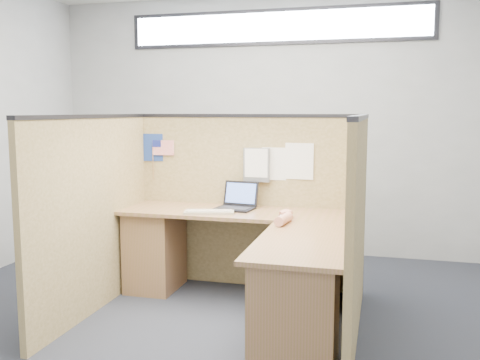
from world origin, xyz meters
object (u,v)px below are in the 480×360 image
(mouse, at_px, (286,216))
(l_desk, at_px, (247,265))
(laptop, at_px, (236,202))
(keyboard, at_px, (209,212))

(mouse, bearing_deg, l_desk, -144.28)
(l_desk, height_order, laptop, laptop)
(l_desk, height_order, keyboard, keyboard)
(laptop, xyz_separation_m, mouse, (0.49, -0.31, -0.03))
(l_desk, xyz_separation_m, mouse, (0.26, 0.19, 0.36))
(l_desk, distance_m, laptop, 0.67)
(laptop, distance_m, keyboard, 0.32)
(keyboard, bearing_deg, mouse, -16.66)
(l_desk, relative_size, mouse, 18.17)
(l_desk, relative_size, keyboard, 4.60)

